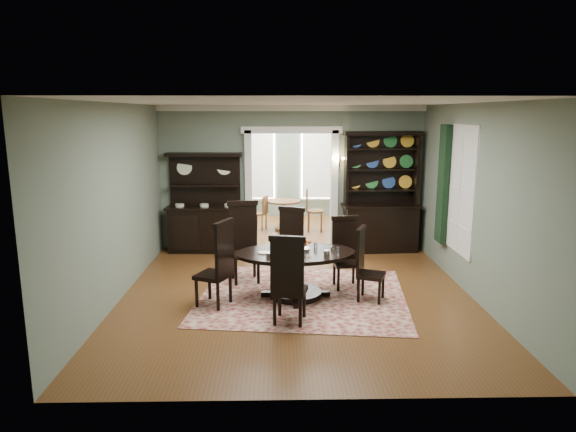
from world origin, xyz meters
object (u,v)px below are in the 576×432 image
at_px(sideboard, 205,217).
at_px(dining_table, 296,266).
at_px(welsh_dresser, 380,208).
at_px(parlor_table, 284,211).

bearing_deg(sideboard, dining_table, -55.24).
bearing_deg(welsh_dresser, dining_table, -127.15).
height_order(sideboard, welsh_dresser, welsh_dresser).
height_order(sideboard, parlor_table, sideboard).
xyz_separation_m(welsh_dresser, parlor_table, (-1.99, 1.92, -0.42)).
relative_size(dining_table, parlor_table, 2.46).
relative_size(sideboard, welsh_dresser, 0.83).
distance_m(dining_table, sideboard, 3.33).
distance_m(dining_table, parlor_table, 4.69).
bearing_deg(sideboard, parlor_table, 50.91).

